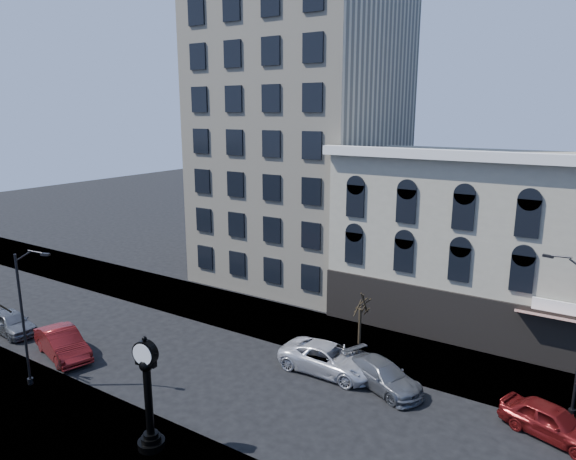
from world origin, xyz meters
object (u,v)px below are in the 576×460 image
Objects in this scene: street_clock at (148,398)px; car_near_b at (62,343)px; street_lamp_near at (27,283)px; car_near_a at (11,322)px.

car_near_b is (-11.38, 3.35, -1.67)m from street_clock.
street_clock is at bearing -19.42° from street_lamp_near.
street_lamp_near is 1.50× the size of car_near_b.
car_near_a is at bearing 103.16° from car_near_b.
street_clock is 0.68× the size of street_lamp_near.
street_lamp_near is 1.72× the size of car_near_a.
street_lamp_near reaches higher than street_clock.
street_lamp_near is (-9.18, 0.39, 3.51)m from street_clock.
car_near_b is at bearing -86.74° from car_near_a.
street_clock reaches higher than car_near_b.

